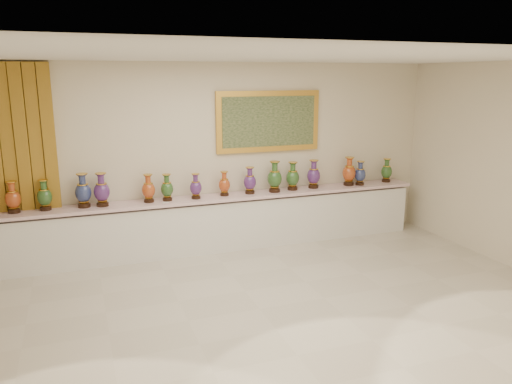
% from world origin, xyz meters
% --- Properties ---
extents(ground, '(8.00, 8.00, 0.00)m').
position_xyz_m(ground, '(0.00, 0.00, 0.00)').
color(ground, beige).
rests_on(ground, ground).
extents(room, '(8.00, 8.00, 8.00)m').
position_xyz_m(room, '(-2.37, 2.44, 1.59)').
color(room, beige).
rests_on(room, ground).
extents(counter, '(7.28, 0.48, 0.90)m').
position_xyz_m(counter, '(0.00, 2.27, 0.44)').
color(counter, white).
rests_on(counter, ground).
extents(vase_1, '(0.26, 0.26, 0.46)m').
position_xyz_m(vase_1, '(-2.85, 2.29, 1.10)').
color(vase_1, black).
rests_on(vase_1, counter).
extents(vase_2, '(0.27, 0.27, 0.45)m').
position_xyz_m(vase_2, '(-2.44, 2.29, 1.10)').
color(vase_2, black).
rests_on(vase_2, counter).
extents(vase_3, '(0.25, 0.25, 0.51)m').
position_xyz_m(vase_3, '(-1.91, 2.27, 1.13)').
color(vase_3, black).
rests_on(vase_3, counter).
extents(vase_4, '(0.27, 0.27, 0.50)m').
position_xyz_m(vase_4, '(-1.65, 2.24, 1.12)').
color(vase_4, black).
rests_on(vase_4, counter).
extents(vase_5, '(0.24, 0.24, 0.43)m').
position_xyz_m(vase_5, '(-0.97, 2.25, 1.09)').
color(vase_5, black).
rests_on(vase_5, counter).
extents(vase_6, '(0.25, 0.25, 0.42)m').
position_xyz_m(vase_6, '(-0.69, 2.25, 1.09)').
color(vase_6, black).
rests_on(vase_6, counter).
extents(vase_7, '(0.23, 0.23, 0.40)m').
position_xyz_m(vase_7, '(-0.24, 2.22, 1.08)').
color(vase_7, black).
rests_on(vase_7, counter).
extents(vase_8, '(0.20, 0.20, 0.40)m').
position_xyz_m(vase_8, '(0.24, 2.26, 1.08)').
color(vase_8, black).
rests_on(vase_8, counter).
extents(vase_9, '(0.23, 0.23, 0.44)m').
position_xyz_m(vase_9, '(0.67, 2.26, 1.10)').
color(vase_9, black).
rests_on(vase_9, counter).
extents(vase_10, '(0.28, 0.28, 0.52)m').
position_xyz_m(vase_10, '(1.09, 2.23, 1.13)').
color(vase_10, black).
rests_on(vase_10, counter).
extents(vase_11, '(0.26, 0.26, 0.48)m').
position_xyz_m(vase_11, '(1.44, 2.26, 1.11)').
color(vase_11, black).
rests_on(vase_11, counter).
extents(vase_12, '(0.29, 0.29, 0.49)m').
position_xyz_m(vase_12, '(1.84, 2.27, 1.12)').
color(vase_12, black).
rests_on(vase_12, counter).
extents(vase_13, '(0.24, 0.24, 0.50)m').
position_xyz_m(vase_13, '(2.52, 2.26, 1.13)').
color(vase_13, black).
rests_on(vase_13, counter).
extents(vase_14, '(0.22, 0.22, 0.43)m').
position_xyz_m(vase_14, '(2.72, 2.21, 1.09)').
color(vase_14, black).
rests_on(vase_14, counter).
extents(vase_15, '(0.23, 0.23, 0.43)m').
position_xyz_m(vase_15, '(3.31, 2.28, 1.09)').
color(vase_15, black).
rests_on(vase_15, counter).
extents(label_card, '(0.10, 0.06, 0.00)m').
position_xyz_m(label_card, '(-0.74, 2.13, 0.90)').
color(label_card, white).
rests_on(label_card, counter).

